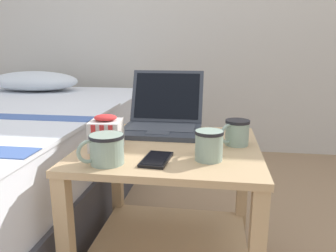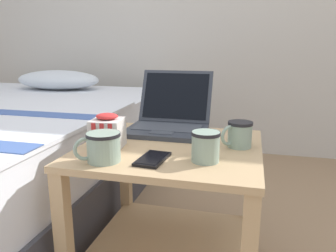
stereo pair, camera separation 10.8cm
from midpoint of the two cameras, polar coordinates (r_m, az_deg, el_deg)
The scene contains 7 objects.
bedside_table at distance 1.21m, azimuth -2.30°, elevation -11.83°, with size 0.61×0.58×0.52m.
laptop at distance 1.34m, azimuth -3.18°, elevation 1.27°, with size 0.31×0.34×0.23m.
mug_front_left at distance 0.99m, azimuth 4.00°, elevation -3.09°, with size 0.09×0.12×0.09m.
mug_front_right at distance 0.98m, azimuth -13.89°, elevation -3.70°, with size 0.12×0.11×0.09m.
mug_mid_center at distance 1.14m, azimuth 9.24°, elevation -0.94°, with size 0.10×0.10×0.09m.
snack_bag at distance 1.11m, azimuth -13.47°, elevation -1.32°, with size 0.11×0.12×0.12m.
cell_phone at distance 0.99m, azimuth -5.16°, elevation -5.84°, with size 0.09×0.14×0.01m.
Camera 1 is at (0.15, -1.08, 0.86)m, focal length 35.00 mm.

